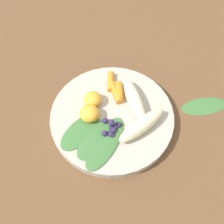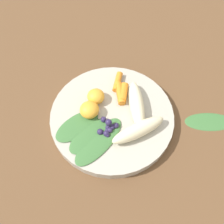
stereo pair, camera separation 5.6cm
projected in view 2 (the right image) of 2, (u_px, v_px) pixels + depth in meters
name	position (u px, v px, depth m)	size (l,w,h in m)	color
ground_plane	(112.00, 119.00, 0.59)	(2.40, 2.40, 0.00)	brown
bowl	(112.00, 117.00, 0.58)	(0.29, 0.29, 0.02)	#B2AD9E
banana_peeled_left	(136.00, 104.00, 0.56)	(0.13, 0.03, 0.03)	beige
banana_peeled_right	(138.00, 130.00, 0.53)	(0.13, 0.03, 0.03)	beige
orange_segment_near	(89.00, 110.00, 0.55)	(0.04, 0.04, 0.03)	#F4A833
orange_segment_far	(95.00, 97.00, 0.57)	(0.04, 0.04, 0.03)	#F4A833
carrot_front	(124.00, 93.00, 0.59)	(0.02, 0.02, 0.05)	orange
carrot_mid_left	(120.00, 93.00, 0.59)	(0.02, 0.02, 0.06)	orange
carrot_mid_right	(118.00, 82.00, 0.60)	(0.02, 0.02, 0.05)	orange
blueberry_pile	(108.00, 128.00, 0.54)	(0.05, 0.04, 0.03)	#2D234C
kale_leaf_left	(77.00, 126.00, 0.55)	(0.11, 0.05, 0.01)	#3D7038
kale_leaf_right	(89.00, 136.00, 0.53)	(0.11, 0.05, 0.01)	#3D7038
kale_leaf_rear	(99.00, 141.00, 0.53)	(0.14, 0.05, 0.01)	#3D7038
kale_leaf_stray	(209.00, 121.00, 0.58)	(0.12, 0.05, 0.01)	#3D7038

